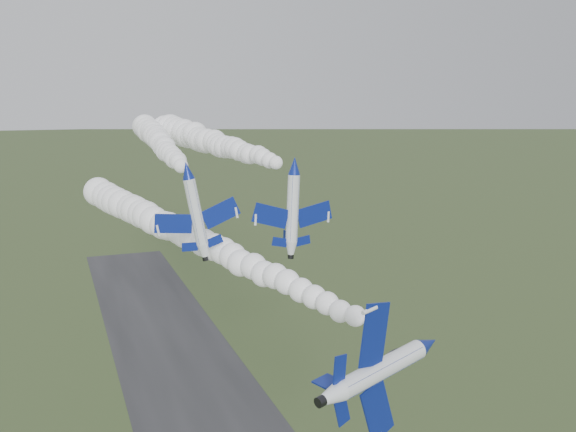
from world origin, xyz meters
The scene contains 6 objects.
jet_lead centered at (8.11, -9.88, 31.15)m, with size 6.46×13.92×11.82m.
smoke_trail_jet_lead centered at (-4.05, 25.68, 33.69)m, with size 4.86×67.24×4.86m, color white, non-canonical shape.
jet_pair_left centered at (-6.83, 18.23, 43.95)m, with size 10.01×12.14×3.31m.
smoke_trail_jet_pair_left centered at (-3.91, 56.94, 44.94)m, with size 5.04×71.91×5.04m, color white, non-canonical shape.
jet_pair_right centered at (6.77, 18.89, 43.87)m, with size 10.81×12.94×3.20m.
smoke_trail_jet_pair_right centered at (4.78, 56.58, 44.64)m, with size 5.82×69.80×5.82m, color white, non-canonical shape.
Camera 1 is at (-21.83, -54.83, 52.48)m, focal length 40.00 mm.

